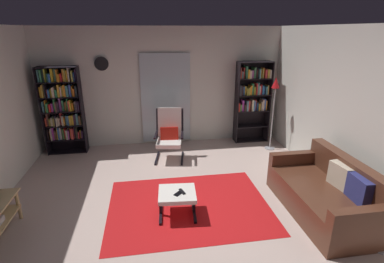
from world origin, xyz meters
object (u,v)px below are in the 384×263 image
Objects in this scene: bookshelf_near_sofa at (252,96)px; ottoman at (177,196)px; bookshelf_near_tv at (63,108)px; leather_sofa at (327,194)px; tv_remote at (182,192)px; wall_clock at (101,64)px; lounge_armchair at (169,133)px; floor_lamp_by_shelf at (275,95)px; cell_phone at (178,194)px.

bookshelf_near_sofa reaches higher than ottoman.
bookshelf_near_tv reaches higher than leather_sofa.
wall_clock is at bearing 96.57° from tv_remote.
bookshelf_near_tv is 6.33× the size of wall_clock.
leather_sofa is at bearing -88.21° from bookshelf_near_sofa.
leather_sofa is 3.09m from lounge_armchair.
ottoman is (2.09, -2.65, -0.69)m from bookshelf_near_tv.
bookshelf_near_sofa is at bearing -2.81° from wall_clock.
lounge_armchair is at bearing -161.11° from bookshelf_near_sofa.
wall_clock is at bearing 147.57° from lounge_armchair.
leather_sofa is at bearing -47.94° from lounge_armchair.
bookshelf_near_tv is at bearing 172.98° from floor_lamp_by_shelf.
tv_remote is at bearing -65.29° from wall_clock.
floor_lamp_by_shelf is at bearing 2.45° from lounge_armchair.
lounge_armchair is at bearing -16.47° from bookshelf_near_tv.
bookshelf_near_tv is at bearing 128.27° from ottoman.
wall_clock is at bearing 168.26° from floor_lamp_by_shelf.
leather_sofa is 2.57m from floor_lamp_by_shelf.
cell_phone is at bearing -76.21° from ottoman.
bookshelf_near_tv is 3.30× the size of ottoman.
leather_sofa reaches higher than tv_remote.
floor_lamp_by_shelf is (2.30, 2.16, 0.85)m from cell_phone.
floor_lamp_by_shelf is at bearing 25.26° from tv_remote.
ottoman is 3.87× the size of tv_remote.
bookshelf_near_sofa is 1.82× the size of lounge_armchair.
bookshelf_near_tv is 3.48m from cell_phone.
wall_clock is at bearing 113.64° from ottoman.
leather_sofa is 1.10× the size of floor_lamp_by_shelf.
ottoman is (-2.04, -2.69, -0.78)m from bookshelf_near_sofa.
bookshelf_near_sofa is 3.48m from cell_phone.
bookshelf_near_sofa is at bearing 35.75° from tv_remote.
bookshelf_near_sofa is at bearing 97.18° from cell_phone.
ottoman is 0.35× the size of floor_lamp_by_shelf.
wall_clock reaches higher than tv_remote.
bookshelf_near_sofa reaches higher than leather_sofa.
bookshelf_near_sofa is at bearing 0.50° from bookshelf_near_tv.
lounge_armchair is at bearing 71.90° from tv_remote.
tv_remote is 0.50× the size of wall_clock.
lounge_armchair is at bearing -32.43° from wall_clock.
lounge_armchair reaches higher than ottoman.
bookshelf_near_tv is at bearing 163.53° from lounge_armchair.
cell_phone is at bearing -91.54° from lounge_armchair.
floor_lamp_by_shelf is (0.27, -0.58, 0.14)m from bookshelf_near_sofa.
bookshelf_near_sofa is (4.13, 0.04, 0.09)m from bookshelf_near_tv.
wall_clock is (-1.32, 2.86, 1.47)m from tv_remote.
tv_remote is (2.16, -2.67, -0.61)m from bookshelf_near_tv.
wall_clock is at bearing 177.19° from bookshelf_near_sofa.
bookshelf_near_sofa is 3.42m from tv_remote.
lounge_armchair is (-1.97, -0.67, -0.55)m from bookshelf_near_sofa.
wall_clock is (-3.56, 0.74, 0.63)m from floor_lamp_by_shelf.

